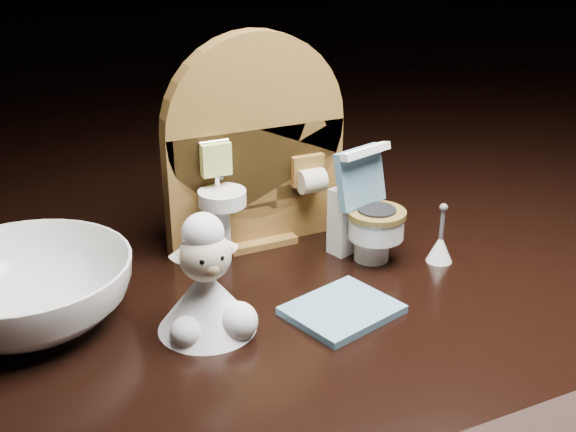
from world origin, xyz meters
TOP-DOWN VIEW (x-y plane):
  - backdrop_panel at (-0.00, 0.06)m, footprint 0.13×0.05m
  - toy_toilet at (0.06, 0.01)m, footprint 0.05×0.05m
  - bath_mat at (0.01, -0.05)m, footprint 0.07×0.07m
  - toilet_brush at (0.10, -0.02)m, footprint 0.02×0.02m
  - plush_lamb at (-0.07, -0.03)m, footprint 0.06×0.06m
  - ceramic_bowl at (-0.16, 0.02)m, footprint 0.14×0.14m

SIDE VIEW (x-z plane):
  - bath_mat at x=0.01m, z-range 0.00..0.00m
  - toilet_brush at x=0.10m, z-range -0.01..0.03m
  - ceramic_bowl at x=-0.16m, z-range 0.00..0.04m
  - plush_lamb at x=-0.07m, z-range -0.01..0.06m
  - toy_toilet at x=0.06m, z-range -0.01..0.07m
  - backdrop_panel at x=0.00m, z-range -0.01..0.14m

